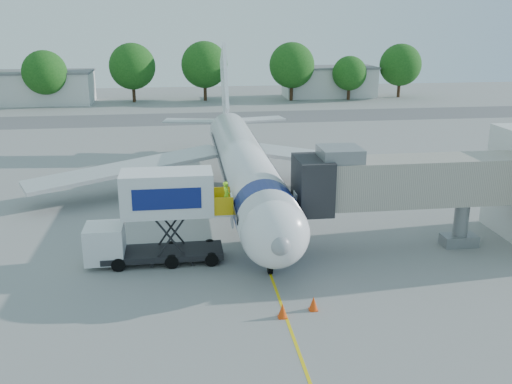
{
  "coord_description": "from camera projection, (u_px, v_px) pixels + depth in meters",
  "views": [
    {
      "loc": [
        -4.7,
        -38.5,
        13.93
      ],
      "look_at": [
        -0.09,
        -4.19,
        3.2
      ],
      "focal_mm": 40.0,
      "sensor_mm": 36.0,
      "label": 1
    }
  ],
  "objects": [
    {
      "name": "tree_e",
      "position": [
        292.0,
        65.0,
        96.15
      ],
      "size": [
        7.65,
        7.65,
        9.75
      ],
      "color": "#382314",
      "rests_on": "ground"
    },
    {
      "name": "tree_d",
      "position": [
        204.0,
        65.0,
        95.87
      ],
      "size": [
        7.79,
        7.79,
        9.93
      ],
      "color": "#382314",
      "rests_on": "ground"
    },
    {
      "name": "guidance_line",
      "position": [
        250.0,
        217.0,
        41.17
      ],
      "size": [
        0.15,
        70.0,
        0.01
      ],
      "primitive_type": "cube",
      "color": "yellow",
      "rests_on": "ground"
    },
    {
      "name": "jet_bridge",
      "position": [
        395.0,
        182.0,
        34.28
      ],
      "size": [
        13.9,
        3.2,
        6.6
      ],
      "color": "#ABA392",
      "rests_on": "ground"
    },
    {
      "name": "tree_c",
      "position": [
        132.0,
        66.0,
        94.33
      ],
      "size": [
        7.62,
        7.62,
        9.71
      ],
      "color": "#382314",
      "rests_on": "ground"
    },
    {
      "name": "ground_tug",
      "position": [
        397.0,
        336.0,
        24.61
      ],
      "size": [
        3.79,
        2.83,
        1.36
      ],
      "rotation": [
        0.0,
        0.0,
        -0.36
      ],
      "color": "silver",
      "rests_on": "ground"
    },
    {
      "name": "tree_b",
      "position": [
        45.0,
        73.0,
        89.63
      ],
      "size": [
        6.93,
        6.93,
        8.83
      ],
      "color": "#382314",
      "rests_on": "ground"
    },
    {
      "name": "outbuilding_left",
      "position": [
        36.0,
        87.0,
        93.62
      ],
      "size": [
        18.4,
        8.4,
        5.3
      ],
      "color": "silver",
      "rests_on": "ground"
    },
    {
      "name": "safety_cone_b",
      "position": [
        313.0,
        304.0,
        28.09
      ],
      "size": [
        0.46,
        0.46,
        0.73
      ],
      "color": "#E0400B",
      "rests_on": "ground"
    },
    {
      "name": "catering_hiloader",
      "position": [
        157.0,
        218.0,
        32.93
      ],
      "size": [
        8.5,
        2.44,
        5.5
      ],
      "color": "black",
      "rests_on": "ground"
    },
    {
      "name": "ground",
      "position": [
        250.0,
        217.0,
        41.17
      ],
      "size": [
        160.0,
        160.0,
        0.0
      ],
      "primitive_type": "plane",
      "color": "gray",
      "rests_on": "ground"
    },
    {
      "name": "outbuilding_right",
      "position": [
        329.0,
        82.0,
        101.87
      ],
      "size": [
        16.4,
        7.4,
        5.3
      ],
      "color": "silver",
      "rests_on": "ground"
    },
    {
      "name": "aircraft",
      "position": [
        243.0,
        164.0,
        44.2
      ],
      "size": [
        34.17,
        37.73,
        11.35
      ],
      "color": "white",
      "rests_on": "ground"
    },
    {
      "name": "safety_cone_a",
      "position": [
        282.0,
        311.0,
        27.4
      ],
      "size": [
        0.47,
        0.47,
        0.74
      ],
      "color": "#E0400B",
      "rests_on": "ground"
    },
    {
      "name": "tree_g",
      "position": [
        400.0,
        65.0,
        100.1
      ],
      "size": [
        7.3,
        7.3,
        9.31
      ],
      "color": "#382314",
      "rests_on": "ground"
    },
    {
      "name": "taxiway_strip",
      "position": [
        213.0,
        118.0,
        80.93
      ],
      "size": [
        120.0,
        10.0,
        0.01
      ],
      "primitive_type": "cube",
      "color": "#59595B",
      "rests_on": "ground"
    },
    {
      "name": "tree_f",
      "position": [
        349.0,
        73.0,
        97.29
      ],
      "size": [
        5.84,
        5.84,
        7.44
      ],
      "color": "#382314",
      "rests_on": "ground"
    }
  ]
}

